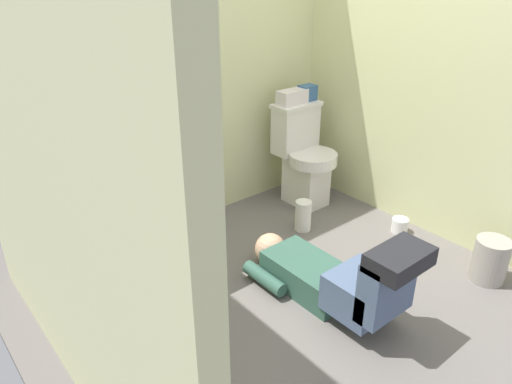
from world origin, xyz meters
name	(u,v)px	position (x,y,z in m)	size (l,w,h in m)	color
ground_plane	(288,286)	(0.00, 0.00, -0.02)	(2.78, 3.01, 0.04)	#67615E
wall_back	(178,45)	(0.00, 1.04, 1.20)	(2.44, 0.08, 2.40)	beige
wall_left	(34,125)	(-1.18, 0.00, 1.20)	(0.08, 2.01, 2.40)	beige
wall_right	(436,47)	(1.18, 0.00, 1.20)	(0.08, 2.01, 2.40)	beige
toilet	(303,156)	(0.79, 0.70, 0.37)	(0.36, 0.46, 0.75)	white
vanity_cabinet	(113,217)	(-0.72, 0.64, 0.42)	(0.60, 0.53, 0.82)	silver
faucet	(89,131)	(-0.72, 0.79, 0.87)	(0.02, 0.02, 0.10)	silver
person_plumber	(333,277)	(0.06, -0.28, 0.18)	(0.39, 1.06, 0.52)	#33594C
tissue_box	(292,97)	(0.75, 0.79, 0.80)	(0.22, 0.11, 0.10)	silver
toiletry_bag	(307,93)	(0.90, 0.79, 0.81)	(0.12, 0.09, 0.11)	#33598C
soap_dispenser	(53,137)	(-0.91, 0.77, 0.89)	(0.06, 0.06, 0.17)	#46975B
bottle_clear	(73,131)	(-0.83, 0.73, 0.91)	(0.06, 0.06, 0.17)	silver
bottle_pink	(81,125)	(-0.76, 0.79, 0.91)	(0.06, 0.06, 0.18)	pink
bottle_blue	(97,126)	(-0.69, 0.74, 0.91)	(0.05, 0.05, 0.17)	#3F5FB3
trash_can	(490,260)	(0.92, -0.70, 0.13)	(0.20, 0.20, 0.26)	#A0978F
paper_towel_roll	(303,216)	(0.49, 0.38, 0.11)	(0.11, 0.11, 0.21)	white
toilet_paper_roll	(400,225)	(0.98, -0.06, 0.05)	(0.11, 0.11, 0.10)	white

